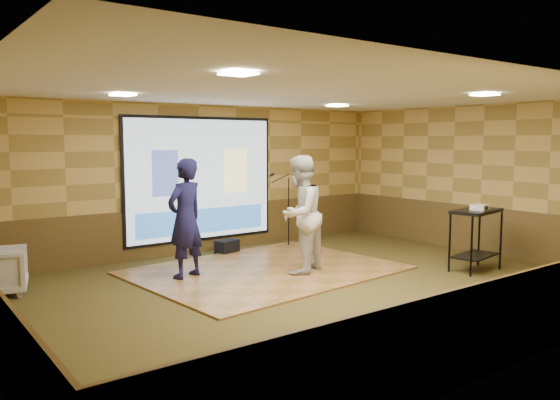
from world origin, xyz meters
TOP-DOWN VIEW (x-y plane):
  - ground at (0.00, 0.00)m, footprint 9.00×9.00m
  - room_shell at (0.00, 0.00)m, footprint 9.04×7.04m
  - wainscot_back at (0.00, 3.48)m, footprint 9.00×0.04m
  - wainscot_front at (0.00, -3.48)m, footprint 9.00×0.04m
  - wainscot_right at (4.48, 0.00)m, footprint 0.04×7.00m
  - projector_screen at (0.00, 3.44)m, footprint 3.32×0.06m
  - downlight_nw at (-2.20, 1.80)m, footprint 0.32×0.32m
  - downlight_ne at (2.20, 1.80)m, footprint 0.32×0.32m
  - downlight_sw at (-2.20, -1.50)m, footprint 0.32×0.32m
  - downlight_se at (2.20, -1.50)m, footprint 0.32×0.32m
  - dance_floor at (0.10, 1.31)m, footprint 4.64×3.70m
  - player_left at (-1.28, 1.63)m, footprint 0.83×0.68m
  - player_right at (0.44, 0.78)m, footprint 1.20×1.09m
  - av_table at (3.08, -0.86)m, footprint 1.03×0.54m
  - projector at (3.05, -0.93)m, footprint 0.33×0.30m
  - mic_stand at (1.72, 2.84)m, footprint 0.63×0.26m
  - duffel_bag at (0.32, 2.99)m, footprint 0.49×0.38m

SIDE VIEW (x-z plane):
  - ground at x=0.00m, z-range 0.00..0.00m
  - dance_floor at x=0.10m, z-range 0.00..0.03m
  - duffel_bag at x=0.32m, z-range 0.00..0.27m
  - wainscot_back at x=0.00m, z-range 0.00..0.95m
  - wainscot_front at x=0.00m, z-range 0.00..0.95m
  - wainscot_right at x=4.48m, z-range 0.00..0.95m
  - mic_stand at x=1.72m, z-range -0.31..1.30m
  - av_table at x=3.08m, z-range 0.24..1.33m
  - player_left at x=-1.28m, z-range 0.03..2.00m
  - player_right at x=0.44m, z-range 0.03..2.04m
  - projector at x=3.05m, z-range 1.09..1.18m
  - projector_screen at x=0.00m, z-range 0.21..2.73m
  - room_shell at x=0.00m, z-range 0.58..3.60m
  - downlight_nw at x=-2.20m, z-range 2.96..2.98m
  - downlight_ne at x=2.20m, z-range 2.96..2.98m
  - downlight_sw at x=-2.20m, z-range 2.96..2.98m
  - downlight_se at x=2.20m, z-range 2.96..2.98m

